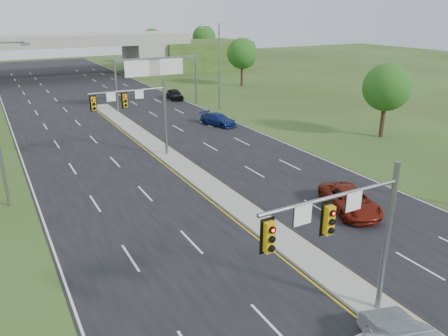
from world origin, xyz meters
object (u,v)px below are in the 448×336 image
signal_mast_far (140,107)px  overpass (60,59)px  car_far_a (350,200)px  car_far_c (175,94)px  signal_mast_near (351,228)px  car_far_b (218,119)px  sign_gantry (156,69)px

signal_mast_far → overpass: 55.13m
signal_mast_far → overpass: (2.26, 55.07, -1.17)m
car_far_a → car_far_c: size_ratio=1.26×
signal_mast_near → car_far_a: 12.50m
signal_mast_far → car_far_c: (13.26, 24.44, -3.97)m
signal_mast_near → overpass: 80.11m
overpass → car_far_b: bearing=-78.9°
signal_mast_far → sign_gantry: size_ratio=0.60×
car_far_c → signal_mast_far: bearing=-111.6°
signal_mast_near → car_far_b: signal_mast_near is taller
car_far_c → car_far_a: bearing=-89.7°
signal_mast_far → car_far_b: signal_mast_far is taller
overpass → car_far_a: bearing=-85.0°
sign_gantry → car_far_b: sign_gantry is taller
signal_mast_near → overpass: size_ratio=0.09×
car_far_a → car_far_c: 41.44m
sign_gantry → car_far_a: bearing=-90.7°
overpass → car_far_a: overpass is taller
car_far_b → car_far_c: size_ratio=1.07×
signal_mast_near → car_far_c: signal_mast_near is taller
car_far_a → car_far_c: car_far_a is taller
sign_gantry → signal_mast_far: bearing=-114.1°
sign_gantry → overpass: (-6.68, 35.08, -1.69)m
signal_mast_near → signal_mast_far: same height
car_far_a → car_far_b: (3.10, 24.26, -0.08)m
overpass → sign_gantry: bearing=-79.2°
overpass → signal_mast_near: bearing=-91.6°
car_far_c → sign_gantry: bearing=-127.3°
sign_gantry → car_far_c: size_ratio=2.67×
overpass → car_far_c: bearing=-70.3°
signal_mast_far → car_far_a: 19.17m
signal_mast_near → signal_mast_far: (0.00, 25.00, 0.00)m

